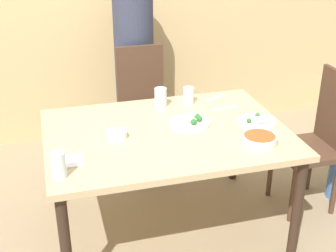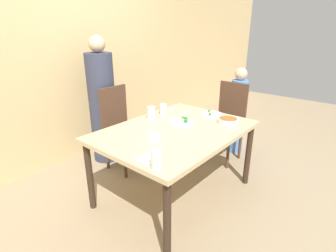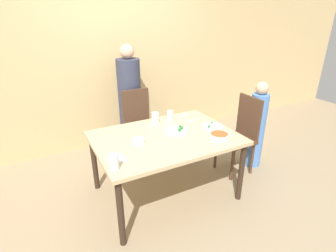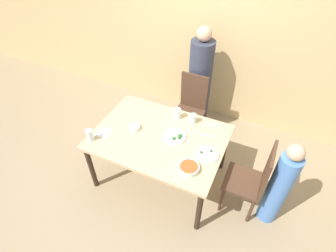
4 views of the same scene
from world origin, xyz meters
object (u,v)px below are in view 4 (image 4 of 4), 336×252
object	(u,v)px
chair_adult_spot	(190,107)
chair_child_spot	(252,179)
plate_rice_adult	(208,154)
glass_water_tall	(177,114)
bowl_curry	(189,168)
person_adult	(199,84)
person_child	(279,187)

from	to	relation	value
chair_adult_spot	chair_child_spot	distance (m)	1.35
plate_rice_adult	glass_water_tall	world-z (taller)	glass_water_tall
chair_adult_spot	plate_rice_adult	size ratio (longest dim) A/B	4.15
chair_child_spot	plate_rice_adult	world-z (taller)	chair_child_spot
plate_rice_adult	bowl_curry	bearing A→B (deg)	-113.48
chair_adult_spot	person_adult	world-z (taller)	person_adult
chair_child_spot	bowl_curry	bearing A→B (deg)	-62.86
person_adult	plate_rice_adult	bearing A→B (deg)	-66.71
person_child	plate_rice_adult	size ratio (longest dim) A/B	4.85
bowl_curry	person_adult	bearing A→B (deg)	105.82
person_adult	glass_water_tall	world-z (taller)	person_adult
person_adult	plate_rice_adult	world-z (taller)	person_adult
glass_water_tall	plate_rice_adult	bearing A→B (deg)	-38.54
person_child	chair_child_spot	bearing A→B (deg)	180.00
chair_adult_spot	plate_rice_adult	distance (m)	1.09
bowl_curry	glass_water_tall	bearing A→B (deg)	121.63
person_adult	person_child	bearing A→B (deg)	-42.49
chair_child_spot	person_child	size ratio (longest dim) A/B	0.86
chair_adult_spot	bowl_curry	xyz separation A→B (m)	(0.43, -1.18, 0.23)
plate_rice_adult	person_adult	bearing A→B (deg)	113.29
bowl_curry	chair_adult_spot	bearing A→B (deg)	109.88
person_adult	glass_water_tall	xyz separation A→B (m)	(0.01, -0.83, 0.08)
chair_adult_spot	person_adult	size ratio (longest dim) A/B	0.64
chair_adult_spot	chair_child_spot	xyz separation A→B (m)	(1.04, -0.87, 0.00)
person_child	bowl_curry	size ratio (longest dim) A/B	5.58
person_adult	glass_water_tall	distance (m)	0.83
person_adult	bowl_curry	distance (m)	1.57
chair_child_spot	bowl_curry	world-z (taller)	chair_child_spot
chair_child_spot	glass_water_tall	distance (m)	1.12
chair_adult_spot	chair_child_spot	size ratio (longest dim) A/B	1.00
chair_adult_spot	plate_rice_adult	xyz separation A→B (m)	(0.54, -0.93, 0.22)
chair_adult_spot	glass_water_tall	distance (m)	0.57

